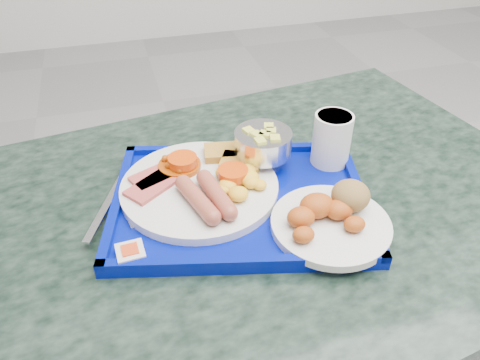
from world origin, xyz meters
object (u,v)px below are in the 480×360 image
object	(u,v)px
main_plate	(204,183)
juice_cup	(332,138)
tray	(240,202)
bread_plate	(332,215)
fruit_bowl	(263,143)
table	(245,276)

from	to	relation	value
main_plate	juice_cup	distance (m)	0.25
tray	bread_plate	bearing A→B (deg)	-40.10
tray	bread_plate	xyz separation A→B (m)	(0.12, -0.10, 0.02)
bread_plate	fruit_bowl	bearing A→B (deg)	105.68
bread_plate	fruit_bowl	size ratio (longest dim) A/B	1.80
table	fruit_bowl	bearing A→B (deg)	55.58
fruit_bowl	juice_cup	xyz separation A→B (m)	(0.12, -0.02, 0.01)
juice_cup	main_plate	bearing A→B (deg)	-175.23
bread_plate	tray	bearing A→B (deg)	139.90
table	bread_plate	distance (m)	0.26
tray	juice_cup	xyz separation A→B (m)	(0.19, 0.06, 0.06)
fruit_bowl	juice_cup	bearing A→B (deg)	-10.76
tray	main_plate	size ratio (longest dim) A/B	1.79
table	fruit_bowl	size ratio (longest dim) A/B	11.76
juice_cup	fruit_bowl	bearing A→B (deg)	169.24
main_plate	fruit_bowl	distance (m)	0.13
main_plate	fruit_bowl	size ratio (longest dim) A/B	2.60
main_plate	bread_plate	xyz separation A→B (m)	(0.17, -0.14, 0.00)
table	juice_cup	world-z (taller)	juice_cup
table	main_plate	size ratio (longest dim) A/B	4.52
table	fruit_bowl	distance (m)	0.26
bread_plate	juice_cup	world-z (taller)	juice_cup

